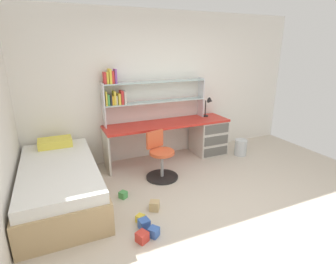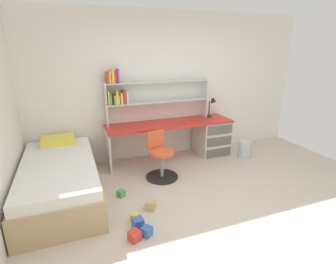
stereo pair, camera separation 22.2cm
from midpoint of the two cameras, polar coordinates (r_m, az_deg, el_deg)
name	(u,v)px [view 1 (the left image)]	position (r m, az deg, el deg)	size (l,w,h in m)	color
ground_plane	(228,216)	(3.58, 10.93, -17.41)	(5.85, 5.53, 0.02)	beige
room_shell	(107,103)	(3.65, -14.71, 6.14)	(5.85, 5.53, 2.67)	white
desk	(198,134)	(5.19, 5.23, -0.52)	(2.34, 0.61, 0.72)	red
bookshelf_hutch	(139,93)	(4.73, -7.53, 8.35)	(1.92, 0.22, 0.98)	silver
desk_lamp	(209,104)	(5.27, 7.70, 6.05)	(0.20, 0.16, 0.38)	black
swivel_chair	(161,160)	(4.29, -3.06, -6.18)	(0.52, 0.52, 0.76)	black
bed_platform	(60,182)	(4.01, -23.75, -9.94)	(1.01, 2.03, 0.66)	tan
waste_bin	(241,147)	(5.37, 14.28, -3.25)	(0.24, 0.24, 0.32)	silver
toy_block_red_0	(142,237)	(3.13, -7.78, -21.56)	(0.12, 0.12, 0.12)	red
toy_block_blue_1	(154,232)	(3.19, -5.24, -20.75)	(0.11, 0.11, 0.11)	#3860B7
toy_block_yellow_2	(140,218)	(3.42, -7.95, -18.02)	(0.09, 0.09, 0.09)	gold
toy_block_natural_3	(154,206)	(3.60, -4.79, -15.58)	(0.12, 0.12, 0.12)	tan
toy_block_green_4	(123,195)	(3.91, -11.32, -13.17)	(0.10, 0.10, 0.10)	#479E51
toy_block_blue_5	(144,224)	(3.31, -7.22, -19.12)	(0.12, 0.12, 0.12)	#3860B7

